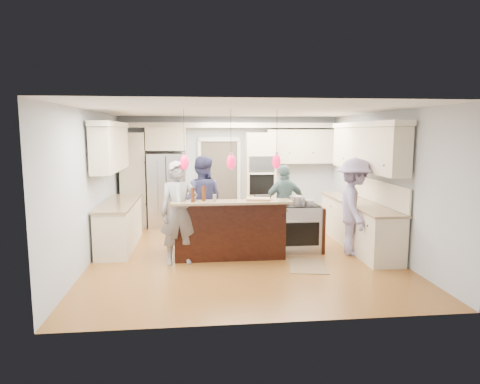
% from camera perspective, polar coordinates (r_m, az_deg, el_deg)
% --- Properties ---
extents(ground_plane, '(6.00, 6.00, 0.00)m').
position_cam_1_polar(ground_plane, '(8.26, 0.26, -8.26)').
color(ground_plane, '#A56D2D').
rests_on(ground_plane, ground).
extents(room_shell, '(5.54, 6.04, 2.72)m').
position_cam_1_polar(room_shell, '(7.95, 0.27, 4.43)').
color(room_shell, '#B2BCC6').
rests_on(room_shell, ground).
extents(refrigerator, '(0.90, 0.70, 1.80)m').
position_cam_1_polar(refrigerator, '(10.64, -9.67, 0.25)').
color(refrigerator, '#B7B7BC').
rests_on(refrigerator, ground).
extents(oven_column, '(0.72, 0.69, 2.30)m').
position_cam_1_polar(oven_column, '(10.74, 2.66, 1.78)').
color(oven_column, beige).
rests_on(oven_column, ground).
extents(back_upper_cabinets, '(5.30, 0.61, 2.54)m').
position_cam_1_polar(back_upper_cabinets, '(10.66, -5.40, 4.50)').
color(back_upper_cabinets, beige).
rests_on(back_upper_cabinets, ground).
extents(right_counter_run, '(0.64, 3.10, 2.51)m').
position_cam_1_polar(right_counter_run, '(8.92, 15.85, -0.41)').
color(right_counter_run, beige).
rests_on(right_counter_run, ground).
extents(left_cabinets, '(0.64, 2.30, 2.51)m').
position_cam_1_polar(left_cabinets, '(8.91, -16.16, -0.43)').
color(left_cabinets, beige).
rests_on(left_cabinets, ground).
extents(kitchen_island, '(2.10, 1.46, 1.12)m').
position_cam_1_polar(kitchen_island, '(8.19, -1.51, -4.91)').
color(kitchen_island, black).
rests_on(kitchen_island, ground).
extents(island_range, '(0.82, 0.71, 0.92)m').
position_cam_1_polar(island_range, '(8.49, 7.99, -4.71)').
color(island_range, '#B7B7BC').
rests_on(island_range, ground).
extents(pendant_lights, '(1.75, 0.15, 1.03)m').
position_cam_1_polar(pendant_lights, '(7.42, -1.21, 4.06)').
color(pendant_lights, black).
rests_on(pendant_lights, ground).
extents(person_bar_end, '(0.71, 0.52, 1.82)m').
position_cam_1_polar(person_bar_end, '(7.57, -8.14, -2.78)').
color(person_bar_end, slate).
rests_on(person_bar_end, ground).
extents(person_far_left, '(1.03, 0.88, 1.83)m').
position_cam_1_polar(person_far_left, '(8.84, -5.11, -1.12)').
color(person_far_left, navy).
rests_on(person_far_left, ground).
extents(person_far_right, '(1.02, 0.56, 1.64)m').
position_cam_1_polar(person_far_right, '(9.06, 5.96, -1.54)').
color(person_far_right, slate).
rests_on(person_far_right, ground).
extents(person_range_side, '(0.91, 1.30, 1.84)m').
position_cam_1_polar(person_range_side, '(8.34, 14.98, -1.89)').
color(person_range_side, '#8579A3').
rests_on(person_range_side, ground).
extents(floor_rug, '(0.78, 1.02, 0.01)m').
position_cam_1_polar(floor_rug, '(7.66, 9.02, -9.63)').
color(floor_rug, olive).
rests_on(floor_rug, ground).
extents(water_bottle, '(0.10, 0.10, 0.34)m').
position_cam_1_polar(water_bottle, '(7.42, -8.19, -0.01)').
color(water_bottle, silver).
rests_on(water_bottle, kitchen_island).
extents(beer_bottle_a, '(0.06, 0.06, 0.23)m').
position_cam_1_polar(beer_bottle_a, '(7.44, -6.36, -0.39)').
color(beer_bottle_a, '#4D230D').
rests_on(beer_bottle_a, kitchen_island).
extents(beer_bottle_b, '(0.07, 0.07, 0.26)m').
position_cam_1_polar(beer_bottle_b, '(7.36, -6.33, -0.35)').
color(beer_bottle_b, '#4D230D').
rests_on(beer_bottle_b, kitchen_island).
extents(beer_bottle_c, '(0.09, 0.09, 0.26)m').
position_cam_1_polar(beer_bottle_c, '(7.46, -4.87, -0.21)').
color(beer_bottle_c, '#4D230D').
rests_on(beer_bottle_c, kitchen_island).
extents(drink_can, '(0.08, 0.08, 0.12)m').
position_cam_1_polar(drink_can, '(7.41, -3.41, -0.80)').
color(drink_can, '#B7B7BC').
rests_on(drink_can, kitchen_island).
extents(cutting_board, '(0.46, 0.36, 0.03)m').
position_cam_1_polar(cutting_board, '(7.59, 2.47, -0.93)').
color(cutting_board, tan).
rests_on(cutting_board, kitchen_island).
extents(pot_large, '(0.27, 0.27, 0.16)m').
position_cam_1_polar(pot_large, '(8.39, 7.46, -1.08)').
color(pot_large, '#B7B7BC').
rests_on(pot_large, island_range).
extents(pot_small, '(0.18, 0.18, 0.09)m').
position_cam_1_polar(pot_small, '(8.40, 9.25, -1.35)').
color(pot_small, '#B7B7BC').
rests_on(pot_small, island_range).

